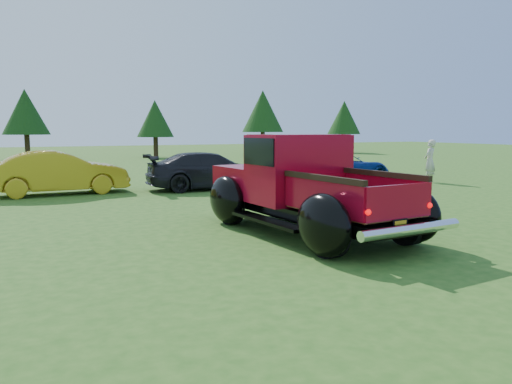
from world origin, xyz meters
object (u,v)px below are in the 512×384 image
(show_car_blue, at_px, (337,168))
(tree_far_east, at_px, (344,118))
(tree_mid_left, at_px, (25,112))
(tree_east, at_px, (263,111))
(show_car_grey, at_px, (210,171))
(pickup_truck, at_px, (298,185))
(show_car_yellow, at_px, (59,173))
(tree_mid_right, at_px, (155,119))
(spectator, at_px, (430,161))

(show_car_blue, bearing_deg, tree_far_east, -45.17)
(tree_mid_left, relative_size, tree_east, 0.93)
(tree_east, bearing_deg, show_car_grey, -121.35)
(pickup_truck, distance_m, show_car_yellow, 9.63)
(tree_mid_right, distance_m, show_car_blue, 21.85)
(spectator, bearing_deg, show_car_blue, -40.42)
(show_car_grey, distance_m, show_car_blue, 5.19)
(tree_mid_left, bearing_deg, spectator, -58.83)
(show_car_grey, bearing_deg, tree_far_east, -40.25)
(tree_mid_left, bearing_deg, show_car_yellow, -88.94)
(tree_mid_left, bearing_deg, pickup_truck, -81.35)
(show_car_blue, bearing_deg, show_car_yellow, 73.05)
(tree_far_east, bearing_deg, pickup_truck, -127.39)
(tree_mid_right, height_order, spectator, tree_mid_right)
(tree_far_east, bearing_deg, spectator, -118.32)
(tree_east, relative_size, show_car_blue, 1.16)
(tree_mid_right, xyz_separation_m, tree_east, (9.00, -0.50, 0.68))
(show_car_blue, bearing_deg, tree_east, -27.91)
(tree_mid_right, bearing_deg, tree_far_east, 1.59)
(tree_mid_left, distance_m, tree_east, 18.06)
(pickup_truck, height_order, show_car_blue, pickup_truck)
(show_car_blue, bearing_deg, tree_mid_right, -4.41)
(tree_mid_left, relative_size, show_car_yellow, 1.13)
(tree_far_east, bearing_deg, tree_mid_right, -178.41)
(show_car_yellow, bearing_deg, tree_far_east, -53.95)
(tree_far_east, distance_m, show_car_yellow, 33.80)
(show_car_grey, height_order, show_car_blue, show_car_grey)
(show_car_blue, bearing_deg, tree_mid_left, 16.41)
(tree_east, height_order, show_car_grey, tree_east)
(tree_mid_left, relative_size, show_car_blue, 1.07)
(tree_far_east, distance_m, show_car_blue, 27.67)
(show_car_blue, distance_m, spectator, 3.96)
(show_car_grey, bearing_deg, tree_east, -26.63)
(tree_east, distance_m, spectator, 22.80)
(tree_far_east, relative_size, spectator, 2.73)
(tree_mid_right, bearing_deg, pickup_truck, -98.77)
(tree_east, height_order, show_car_blue, tree_east)
(pickup_truck, xyz_separation_m, spectator, (9.87, 6.04, -0.10))
(tree_mid_left, bearing_deg, show_car_blue, -64.84)
(tree_east, height_order, tree_far_east, tree_east)
(pickup_truck, relative_size, spectator, 3.27)
(tree_far_east, height_order, show_car_yellow, tree_far_east)
(tree_east, relative_size, show_car_grey, 1.16)
(show_car_blue, bearing_deg, show_car_grey, 74.27)
(show_car_yellow, bearing_deg, show_car_blue, -100.02)
(tree_far_east, height_order, pickup_truck, tree_far_east)
(tree_mid_left, bearing_deg, show_car_grey, -76.00)
(pickup_truck, bearing_deg, show_car_yellow, 110.98)
(tree_east, distance_m, show_car_yellow, 26.57)
(tree_mid_left, distance_m, show_car_grey, 22.87)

